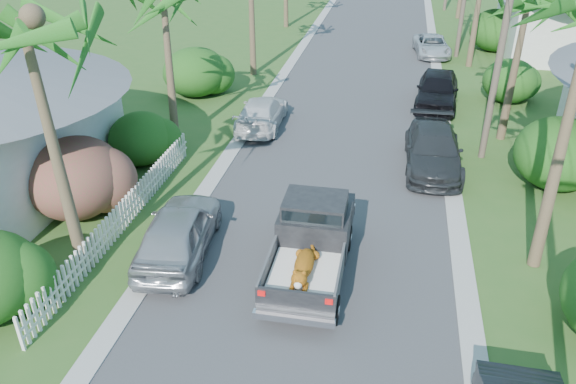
% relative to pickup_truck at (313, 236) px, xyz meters
% --- Properties ---
extents(road, '(8.00, 100.00, 0.02)m').
position_rel_pickup_truck_xyz_m(road, '(-0.10, 20.46, -1.00)').
color(road, '#38383A').
rests_on(road, ground).
extents(curb_left, '(0.60, 100.00, 0.06)m').
position_rel_pickup_truck_xyz_m(curb_left, '(-4.40, 20.46, -0.98)').
color(curb_left, '#A5A39E').
rests_on(curb_left, ground).
extents(curb_right, '(0.60, 100.00, 0.06)m').
position_rel_pickup_truck_xyz_m(curb_right, '(4.20, 20.46, -0.98)').
color(curb_right, '#A5A39E').
rests_on(curb_right, ground).
extents(pickup_truck, '(1.98, 5.12, 2.06)m').
position_rel_pickup_truck_xyz_m(pickup_truck, '(0.00, 0.00, 0.00)').
color(pickup_truck, black).
rests_on(pickup_truck, ground).
extents(parked_car_rm, '(2.15, 5.06, 1.46)m').
position_rel_pickup_truck_xyz_m(parked_car_rm, '(3.50, 7.11, -0.28)').
color(parked_car_rm, '#292B2D').
rests_on(parked_car_rm, ground).
extents(parked_car_rf, '(2.34, 4.94, 1.63)m').
position_rel_pickup_truck_xyz_m(parked_car_rf, '(3.91, 14.12, -0.19)').
color(parked_car_rf, black).
rests_on(parked_car_rf, ground).
extents(parked_car_rd, '(2.46, 4.50, 1.19)m').
position_rel_pickup_truck_xyz_m(parked_car_rd, '(3.95, 23.50, -0.41)').
color(parked_car_rd, silver).
rests_on(parked_car_rd, ground).
extents(parked_car_ln, '(2.27, 4.68, 1.54)m').
position_rel_pickup_truck_xyz_m(parked_car_ln, '(-3.88, -0.15, -0.24)').
color(parked_car_ln, '#A3A6AA').
rests_on(parked_car_ln, ground).
extents(parked_car_lf, '(1.99, 4.57, 1.31)m').
position_rel_pickup_truck_xyz_m(parked_car_lf, '(-3.81, 9.88, -0.36)').
color(parked_car_lf, silver).
rests_on(parked_car_lf, ground).
extents(palm_l_a, '(4.40, 4.40, 8.20)m').
position_rel_pickup_truck_xyz_m(palm_l_a, '(-6.30, -1.54, 5.92)').
color(palm_l_a, brown).
rests_on(palm_l_a, ground).
extents(shrub_l_b, '(3.00, 3.30, 2.60)m').
position_rel_pickup_truck_xyz_m(shrub_l_b, '(-7.90, 1.46, 0.29)').
color(shrub_l_b, '#B71A43').
rests_on(shrub_l_b, ground).
extents(shrub_l_c, '(2.40, 2.64, 2.00)m').
position_rel_pickup_truck_xyz_m(shrub_l_c, '(-7.50, 5.46, -0.01)').
color(shrub_l_c, '#194112').
rests_on(shrub_l_c, ground).
extents(shrub_l_d, '(3.20, 3.52, 2.40)m').
position_rel_pickup_truck_xyz_m(shrub_l_d, '(-8.10, 13.46, 0.19)').
color(shrub_l_d, '#194112').
rests_on(shrub_l_d, ground).
extents(shrub_r_b, '(3.00, 3.30, 2.50)m').
position_rel_pickup_truck_xyz_m(shrub_r_b, '(7.70, 6.46, 0.24)').
color(shrub_r_b, '#194112').
rests_on(shrub_r_b, ground).
extents(shrub_r_c, '(2.60, 2.86, 2.10)m').
position_rel_pickup_truck_xyz_m(shrub_r_c, '(7.40, 15.46, 0.04)').
color(shrub_r_c, '#194112').
rests_on(shrub_r_c, ground).
extents(shrub_r_d, '(3.20, 3.52, 2.60)m').
position_rel_pickup_truck_xyz_m(shrub_r_d, '(7.90, 25.46, 0.29)').
color(shrub_r_d, '#194112').
rests_on(shrub_r_d, ground).
extents(picket_fence, '(0.10, 11.00, 1.00)m').
position_rel_pickup_truck_xyz_m(picket_fence, '(-6.10, 0.96, -0.51)').
color(picket_fence, white).
rests_on(picket_fence, ground).
extents(utility_pole_b, '(1.60, 0.26, 9.00)m').
position_rel_pickup_truck_xyz_m(utility_pole_b, '(5.50, 8.46, 3.59)').
color(utility_pole_b, brown).
rests_on(utility_pole_b, ground).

